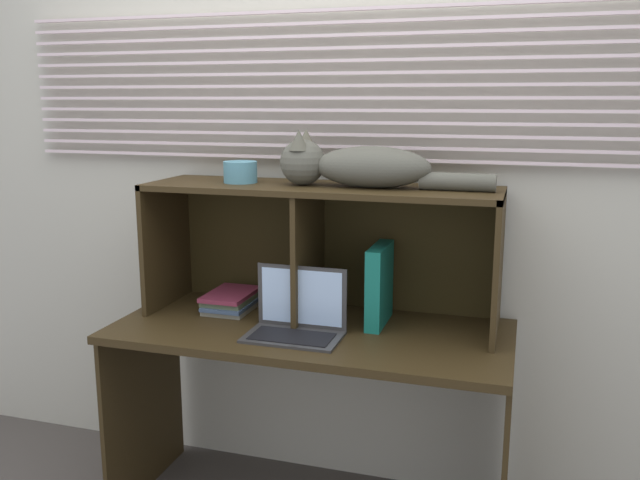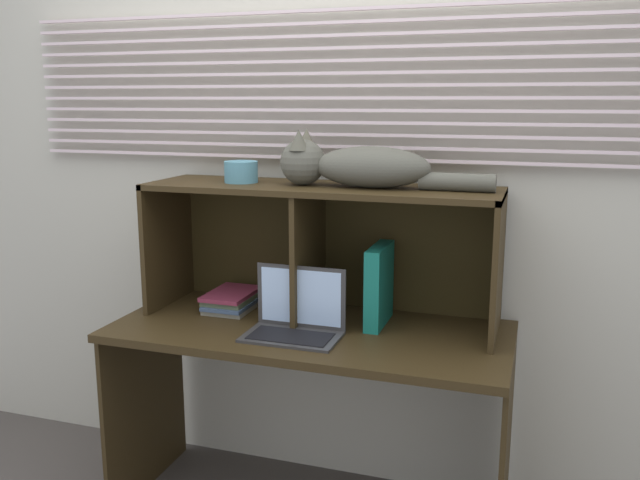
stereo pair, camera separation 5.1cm
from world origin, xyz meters
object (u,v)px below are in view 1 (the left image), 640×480
(book_stack, at_px, (232,300))
(small_basket, at_px, (240,172))
(cat, at_px, (355,165))
(binder_upright, at_px, (379,285))
(laptop, at_px, (297,320))

(book_stack, distance_m, small_basket, 0.52)
(cat, distance_m, binder_upright, 0.45)
(binder_upright, xyz_separation_m, book_stack, (-0.60, 0.00, -0.11))
(small_basket, bearing_deg, laptop, -35.24)
(binder_upright, height_order, small_basket, small_basket)
(cat, xyz_separation_m, book_stack, (-0.50, 0.00, -0.55))
(cat, bearing_deg, laptop, -126.59)
(laptop, height_order, book_stack, laptop)
(small_basket, bearing_deg, cat, 0.00)
(laptop, bearing_deg, binder_upright, 39.41)
(laptop, distance_m, small_basket, 0.61)
(small_basket, bearing_deg, book_stack, 178.71)
(laptop, relative_size, book_stack, 1.28)
(binder_upright, bearing_deg, book_stack, 179.89)
(cat, height_order, laptop, cat)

